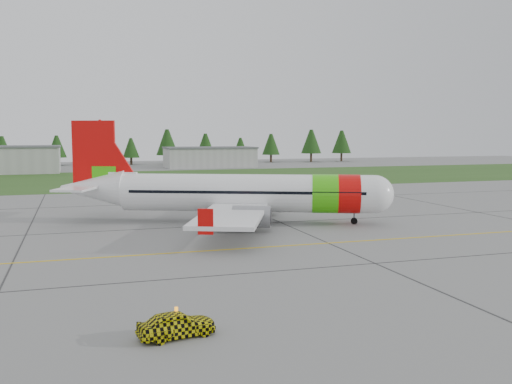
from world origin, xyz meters
name	(u,v)px	position (x,y,z in m)	size (l,w,h in m)	color
ground	(242,274)	(0.00, 0.00, 0.00)	(320.00, 320.00, 0.00)	gray
aircraft	(239,193)	(5.86, 21.26, 3.09)	(33.63, 31.94, 10.71)	white
follow_me_car	(176,299)	(-6.21, -10.50, 1.81)	(1.46, 1.24, 3.63)	#FBF40D
grass_strip	(130,179)	(0.00, 82.00, 0.01)	(320.00, 50.00, 0.03)	#30561E
taxi_guideline	(214,250)	(0.00, 8.00, 0.01)	(120.00, 0.25, 0.02)	gold
hangar_east	(210,158)	(25.00, 118.00, 2.60)	(24.00, 12.00, 5.20)	#A8A8A3
treeline	(112,148)	(0.00, 138.00, 5.00)	(160.00, 8.00, 10.00)	#1C3F14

